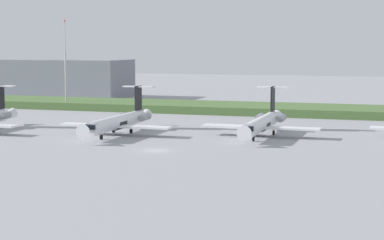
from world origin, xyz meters
TOP-DOWN VIEW (x-y plane):
  - ground_plane at (0.00, 30.00)m, footprint 500.00×500.00m
  - grass_berm at (0.00, 66.71)m, footprint 320.00×20.00m
  - regional_jet_third at (-14.32, 17.05)m, footprint 22.81×31.00m
  - regional_jet_fourth at (13.27, 23.50)m, footprint 22.81×31.00m
  - antenna_mast at (-50.49, 62.98)m, footprint 4.40×0.50m
  - distant_hangar at (-71.67, 99.52)m, footprint 45.41×20.47m

SIDE VIEW (x-z plane):
  - ground_plane at x=0.00m, z-range 0.00..0.00m
  - grass_berm at x=0.00m, z-range 0.00..2.04m
  - regional_jet_third at x=-14.32m, z-range -1.96..7.04m
  - regional_jet_fourth at x=13.27m, z-range -1.96..7.04m
  - distant_hangar at x=-71.67m, z-range 0.00..12.63m
  - antenna_mast at x=-50.49m, z-range -2.10..22.33m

